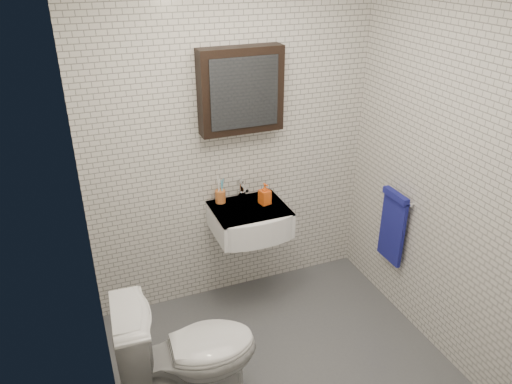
% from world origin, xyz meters
% --- Properties ---
extents(ground, '(2.20, 2.00, 0.01)m').
position_xyz_m(ground, '(0.00, 0.00, 0.01)').
color(ground, '#4F5257').
rests_on(ground, ground).
extents(room_shell, '(2.22, 2.02, 2.51)m').
position_xyz_m(room_shell, '(0.00, 0.00, 1.47)').
color(room_shell, silver).
rests_on(room_shell, ground).
extents(washbasin, '(0.55, 0.50, 0.20)m').
position_xyz_m(washbasin, '(0.05, 0.73, 0.76)').
color(washbasin, white).
rests_on(washbasin, room_shell).
extents(faucet, '(0.06, 0.20, 0.15)m').
position_xyz_m(faucet, '(0.05, 0.93, 0.92)').
color(faucet, silver).
rests_on(faucet, washbasin).
extents(mirror_cabinet, '(0.60, 0.15, 0.60)m').
position_xyz_m(mirror_cabinet, '(0.05, 0.93, 1.70)').
color(mirror_cabinet, black).
rests_on(mirror_cabinet, room_shell).
extents(towel_rail, '(0.09, 0.30, 0.58)m').
position_xyz_m(towel_rail, '(1.04, 0.35, 0.72)').
color(towel_rail, silver).
rests_on(towel_rail, room_shell).
extents(toothbrush_cup, '(0.08, 0.08, 0.22)m').
position_xyz_m(toothbrush_cup, '(-0.12, 0.94, 0.90)').
color(toothbrush_cup, '#C36930').
rests_on(toothbrush_cup, washbasin).
extents(soap_bottle, '(0.09, 0.09, 0.17)m').
position_xyz_m(soap_bottle, '(0.18, 0.79, 0.93)').
color(soap_bottle, orange).
rests_on(soap_bottle, washbasin).
extents(toilet, '(0.85, 0.52, 0.84)m').
position_xyz_m(toilet, '(-0.66, -0.06, 0.42)').
color(toilet, silver).
rests_on(toilet, ground).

